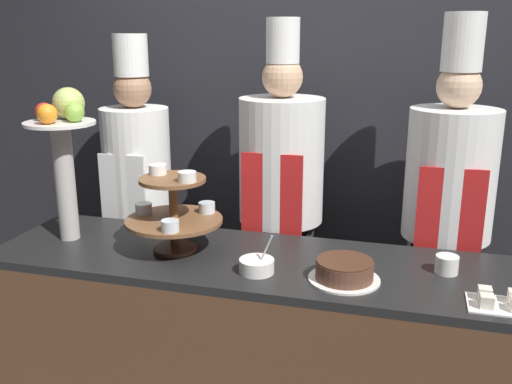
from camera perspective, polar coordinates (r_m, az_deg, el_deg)
name	(u,v)px	position (r m, az deg, el deg)	size (l,w,h in m)	color
wall_back	(297,110)	(3.08, 4.13, 8.13)	(10.00, 0.06, 2.80)	#232328
buffet_counter	(250,358)	(2.54, -0.63, -16.24)	(2.15, 0.61, 0.92)	brown
tiered_stand	(174,210)	(2.37, -8.24, -1.83)	(0.40, 0.40, 0.36)	brown
fruit_pedestal	(64,141)	(2.57, -18.67, 4.86)	(0.30, 0.30, 0.66)	#B2ADA8
cake_round	(344,271)	(2.14, 8.83, -7.79)	(0.27, 0.27, 0.08)	white
cup_white	(447,264)	(2.29, 18.54, -6.89)	(0.09, 0.09, 0.07)	white
cake_square_tray	(501,302)	(2.10, 23.27, -10.03)	(0.21, 0.15, 0.05)	white
serving_bowl_near	(257,266)	(2.18, 0.07, -7.38)	(0.13, 0.13, 0.16)	white
chef_left	(138,191)	(3.05, -11.69, 0.11)	(0.35, 0.35, 1.80)	#38332D
chef_center_left	(281,198)	(2.78, 2.50, -0.64)	(0.41, 0.41, 1.87)	#28282D
chef_center_right	(447,211)	(2.73, 18.57, -1.82)	(0.39, 0.39, 1.89)	#38332D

